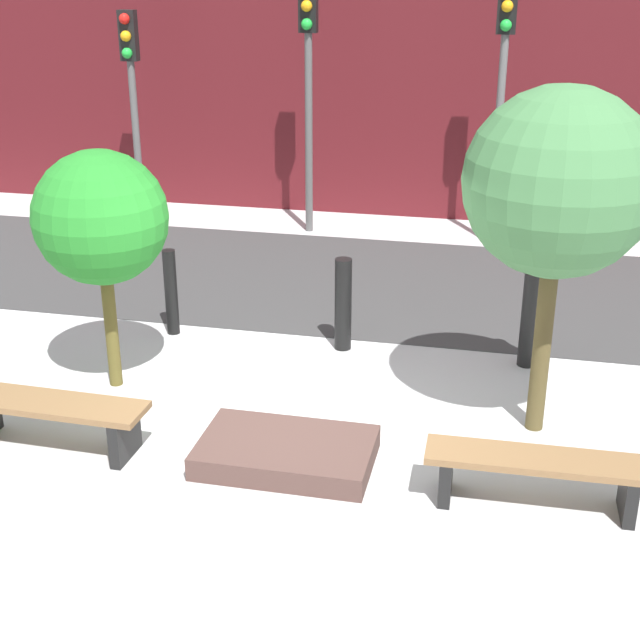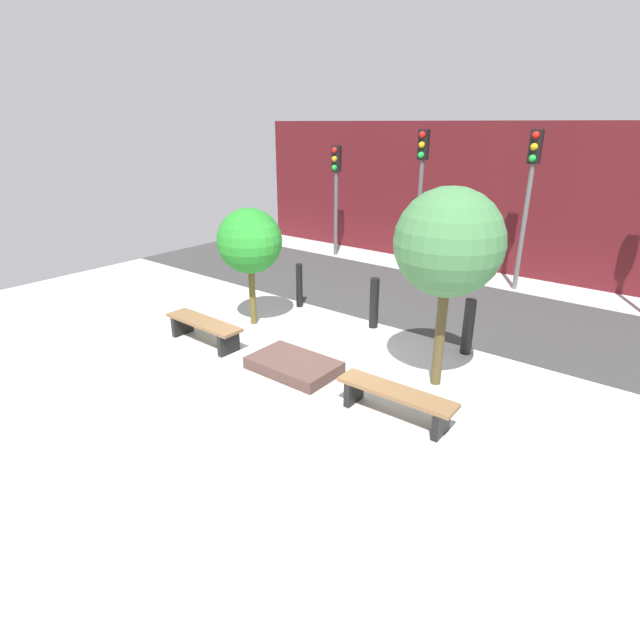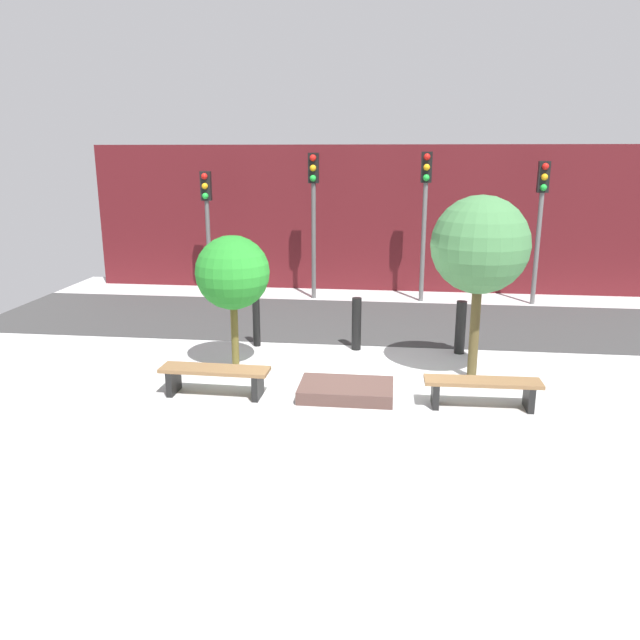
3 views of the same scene
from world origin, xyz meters
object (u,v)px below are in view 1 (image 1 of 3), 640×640
traffic_light_mid_east (503,66)px  traffic_light_west (131,78)px  tree_behind_left_bench (101,219)px  bollard_far_left (171,292)px  tree_behind_right_bench (559,184)px  bench_left (51,414)px  bollard_left (343,304)px  bench_right (537,470)px  traffic_light_mid_west (308,63)px  bollard_center (530,320)px  planter_bed (286,452)px

traffic_light_mid_east → traffic_light_west: bearing=-180.0°
tree_behind_left_bench → bollard_far_left: tree_behind_left_bench is taller
tree_behind_right_bench → traffic_light_west: 8.88m
bench_left → traffic_light_west: traffic_light_west is taller
bollard_left → traffic_light_mid_east: bearing=72.1°
bollard_far_left → bench_right: bearing=-33.3°
tree_behind_right_bench → traffic_light_west: traffic_light_west is taller
bench_left → traffic_light_mid_west: size_ratio=0.46×
bollard_center → traffic_light_mid_west: traffic_light_mid_west is taller
bench_right → tree_behind_left_bench: size_ratio=0.73×
planter_bed → bollard_center: 3.33m
traffic_light_mid_west → traffic_light_mid_east: traffic_light_mid_east is taller
bench_left → bollard_left: bearing=53.5°
bench_right → bench_left: bearing=178.7°
tree_behind_left_bench → tree_behind_right_bench: tree_behind_right_bench is taller
planter_bed → bench_right: bearing=-5.3°
bench_right → traffic_light_mid_east: (-0.69, 7.32, 2.37)m
bollard_center → planter_bed: bearing=-128.8°
tree_behind_right_bench → traffic_light_west: size_ratio=0.94×
bench_left → traffic_light_mid_west: bearing=86.0°
traffic_light_mid_west → traffic_light_mid_east: size_ratio=0.99×
bench_left → planter_bed: (2.16, 0.20, -0.24)m
tree_behind_left_bench → bollard_left: size_ratio=2.30×
tree_behind_right_bench → planter_bed: bearing=-152.1°
traffic_light_west → tree_behind_right_bench: bearing=-42.3°
bench_left → traffic_light_west: size_ratio=0.53×
bench_right → tree_behind_right_bench: (-0.00, 1.34, 2.04)m
planter_bed → traffic_light_mid_east: (1.47, 7.12, 2.59)m
bench_right → tree_behind_left_bench: 4.75m
planter_bed → tree_behind_left_bench: size_ratio=0.62×
planter_bed → traffic_light_mid_west: size_ratio=0.39×
bench_left → traffic_light_mid_west: (0.69, 7.32, 2.34)m
tree_behind_left_bench → bollard_center: tree_behind_left_bench is taller
tree_behind_left_bench → tree_behind_right_bench: bearing=0.0°
bench_right → tree_behind_left_bench: (-4.31, 1.34, 1.47)m
bench_left → traffic_light_west: bearing=108.5°
bench_left → tree_behind_right_bench: (4.31, 1.34, 2.03)m
bollard_center → traffic_light_mid_east: (-0.60, 4.55, 2.16)m
bench_left → bench_right: bench_left is taller
planter_bed → bollard_far_left: 3.33m
bench_left → bollard_center: bollard_center is taller
tree_behind_right_bench → bench_right: bearing=-90.0°
bench_left → bollard_center: size_ratio=1.69×
tree_behind_left_bench → tree_behind_right_bench: (4.31, 0.00, 0.57)m
bench_left → traffic_light_mid_east: (3.63, 7.32, 2.36)m
traffic_light_mid_west → traffic_light_mid_east: bearing=0.0°
bench_right → bollard_center: bearing=90.4°
bench_right → bollard_left: bollard_left is taller
traffic_light_west → bollard_left: bearing=-45.9°
bench_right → tree_behind_left_bench: tree_behind_left_bench is taller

